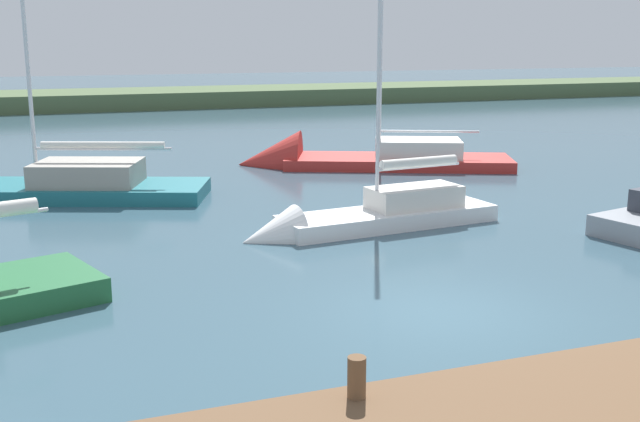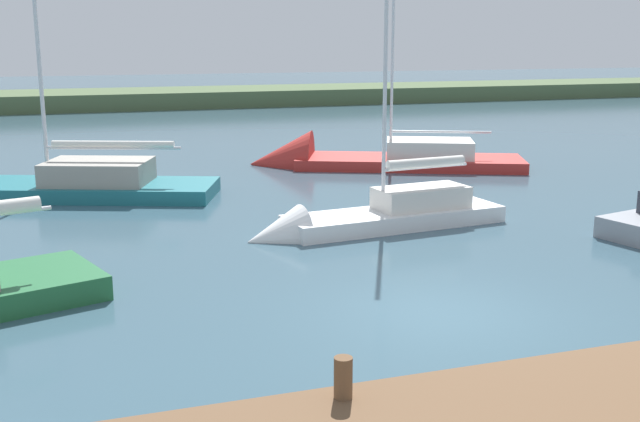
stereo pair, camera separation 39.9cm
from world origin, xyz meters
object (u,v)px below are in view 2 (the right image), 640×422
(mooring_post_near, at_px, (343,378))
(sailboat_outer_mooring, at_px, (23,191))
(sailboat_far_right, at_px, (367,224))
(sailboat_far_left, at_px, (353,163))

(mooring_post_near, bearing_deg, sailboat_outer_mooring, -76.55)
(sailboat_far_right, distance_m, sailboat_far_left, 10.33)
(sailboat_far_right, distance_m, sailboat_outer_mooring, 11.75)
(mooring_post_near, distance_m, sailboat_outer_mooring, 18.72)
(mooring_post_near, height_order, sailboat_outer_mooring, sailboat_outer_mooring)
(mooring_post_near, relative_size, sailboat_far_left, 0.04)
(sailboat_far_right, xyz_separation_m, sailboat_far_left, (-3.34, -9.78, -0.01))
(sailboat_outer_mooring, distance_m, sailboat_far_left, 12.40)
(mooring_post_near, height_order, sailboat_far_right, sailboat_far_right)
(sailboat_far_right, height_order, sailboat_outer_mooring, sailboat_outer_mooring)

